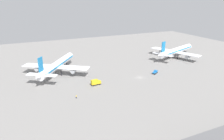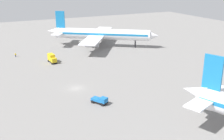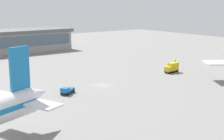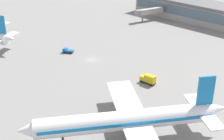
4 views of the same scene
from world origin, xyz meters
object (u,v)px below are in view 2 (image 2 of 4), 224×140
(catering_truck, at_px, (52,58))
(pushback_tractor, at_px, (100,100))
(airplane_taxiing, at_px, (101,34))
(ground_crew_worker, at_px, (16,55))

(catering_truck, bearing_deg, pushback_tractor, -2.25)
(airplane_taxiing, relative_size, pushback_tractor, 9.79)
(pushback_tractor, bearing_deg, ground_crew_worker, 163.52)
(ground_crew_worker, bearing_deg, catering_truck, -139.33)
(pushback_tractor, height_order, ground_crew_worker, pushback_tractor)
(pushback_tractor, distance_m, ground_crew_worker, 58.28)
(catering_truck, relative_size, ground_crew_worker, 3.44)
(catering_truck, bearing_deg, ground_crew_worker, -146.28)
(pushback_tractor, bearing_deg, catering_truck, 152.64)
(airplane_taxiing, bearing_deg, catering_truck, -115.23)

